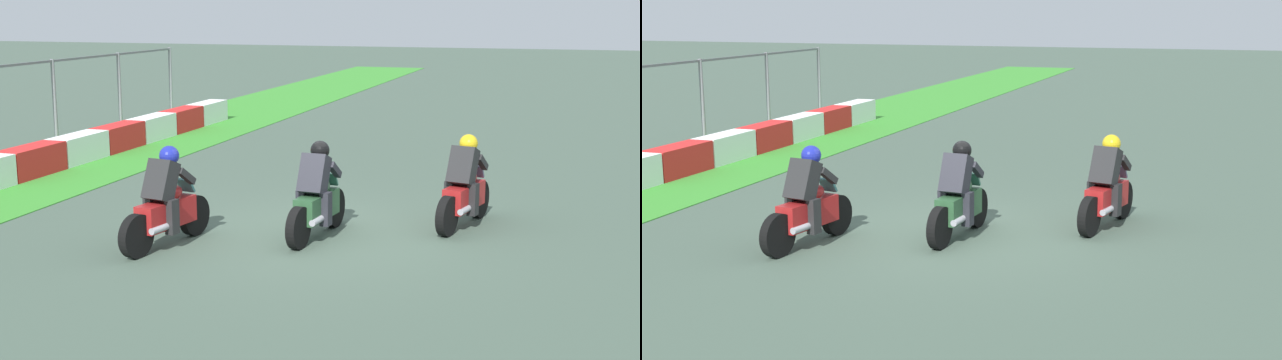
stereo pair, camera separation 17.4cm
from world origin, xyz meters
TOP-DOWN VIEW (x-y plane):
  - ground_plane at (0.00, 0.00)m, footprint 120.00×120.00m
  - rider_lane_a at (1.22, -2.09)m, footprint 2.02×0.64m
  - rider_lane_b at (-0.16, -0.02)m, footprint 2.04×0.56m
  - rider_lane_c at (-1.30, 1.99)m, footprint 2.03×0.61m

SIDE VIEW (x-z plane):
  - ground_plane at x=0.00m, z-range 0.00..0.00m
  - rider_lane_a at x=1.22m, z-range -0.13..1.38m
  - rider_lane_b at x=-0.16m, z-range -0.13..1.38m
  - rider_lane_c at x=-1.30m, z-range -0.13..1.38m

